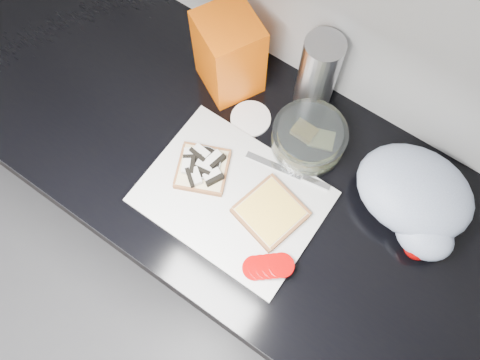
# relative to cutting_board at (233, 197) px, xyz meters

# --- Properties ---
(base_cabinet) EXTENTS (3.50, 0.60, 0.86)m
(base_cabinet) POSITION_rel_cutting_board_xyz_m (0.10, 0.08, -0.48)
(base_cabinet) COLOR black
(base_cabinet) RESTS_ON ground
(countertop) EXTENTS (3.50, 0.64, 0.04)m
(countertop) POSITION_rel_cutting_board_xyz_m (0.10, 0.08, -0.03)
(countertop) COLOR black
(countertop) RESTS_ON base_cabinet
(cutting_board) EXTENTS (0.40, 0.30, 0.01)m
(cutting_board) POSITION_rel_cutting_board_xyz_m (0.00, 0.00, 0.00)
(cutting_board) COLOR silver
(cutting_board) RESTS_ON countertop
(bread_left) EXTENTS (0.16, 0.16, 0.04)m
(bread_left) POSITION_rel_cutting_board_xyz_m (-0.09, 0.01, 0.02)
(bread_left) COLOR beige
(bread_left) RESTS_ON cutting_board
(bread_right) EXTENTS (0.16, 0.16, 0.02)m
(bread_right) POSITION_rel_cutting_board_xyz_m (0.09, 0.01, 0.02)
(bread_right) COLOR beige
(bread_right) RESTS_ON cutting_board
(tomato_slices) EXTENTS (0.11, 0.10, 0.02)m
(tomato_slices) POSITION_rel_cutting_board_xyz_m (0.16, -0.09, 0.02)
(tomato_slices) COLOR #A40303
(tomato_slices) RESTS_ON cutting_board
(knife) EXTENTS (0.21, 0.05, 0.01)m
(knife) POSITION_rel_cutting_board_xyz_m (0.10, 0.13, 0.01)
(knife) COLOR silver
(knife) RESTS_ON cutting_board
(seed_tub) EXTENTS (0.08, 0.08, 0.04)m
(seed_tub) POSITION_rel_cutting_board_xyz_m (-0.10, 0.02, 0.02)
(seed_tub) COLOR #979C9C
(seed_tub) RESTS_ON countertop
(tub_lid) EXTENTS (0.11, 0.11, 0.01)m
(tub_lid) POSITION_rel_cutting_board_xyz_m (-0.08, 0.19, -0.00)
(tub_lid) COLOR white
(tub_lid) RESTS_ON countertop
(glass_bowl) EXTENTS (0.17, 0.17, 0.07)m
(glass_bowl) POSITION_rel_cutting_board_xyz_m (0.07, 0.21, 0.03)
(glass_bowl) COLOR silver
(glass_bowl) RESTS_ON countertop
(bread_bag) EXTENTS (0.18, 0.18, 0.22)m
(bread_bag) POSITION_rel_cutting_board_xyz_m (-0.19, 0.26, 0.10)
(bread_bag) COLOR #FB5804
(bread_bag) RESTS_ON countertop
(steel_canister) EXTENTS (0.09, 0.09, 0.22)m
(steel_canister) POSITION_rel_cutting_board_xyz_m (0.01, 0.33, 0.10)
(steel_canister) COLOR #A5A5A9
(steel_canister) RESTS_ON countertop
(grocery_bag) EXTENTS (0.27, 0.24, 0.12)m
(grocery_bag) POSITION_rel_cutting_board_xyz_m (0.34, 0.21, 0.05)
(grocery_bag) COLOR silver
(grocery_bag) RESTS_ON countertop
(whole_tomatoes) EXTENTS (0.06, 0.06, 0.06)m
(whole_tomatoes) POSITION_rel_cutting_board_xyz_m (0.40, 0.13, 0.02)
(whole_tomatoes) COLOR #A40303
(whole_tomatoes) RESTS_ON countertop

